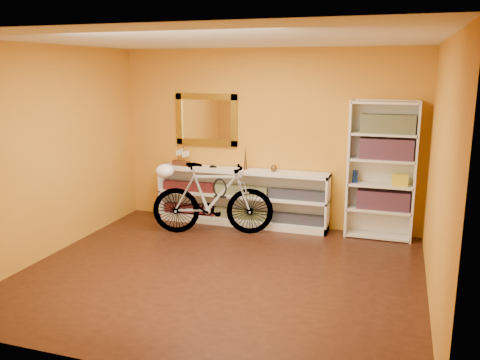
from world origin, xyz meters
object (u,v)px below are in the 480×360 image
(console_unit, at_px, (242,197))
(bicycle, at_px, (213,198))
(bookcase, at_px, (381,171))
(helmet, at_px, (165,171))

(console_unit, relative_size, bicycle, 1.48)
(bookcase, relative_size, helmet, 7.34)
(bookcase, height_order, helmet, bookcase)
(bookcase, distance_m, bicycle, 2.35)
(bicycle, xyz_separation_m, helmet, (-0.64, -0.18, 0.39))
(bookcase, xyz_separation_m, helmet, (-2.89, -0.74, -0.04))
(console_unit, height_order, bookcase, bookcase)
(console_unit, height_order, helmet, helmet)
(bicycle, relative_size, helmet, 6.76)
(console_unit, bearing_deg, bookcase, 0.72)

